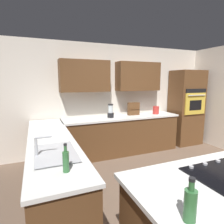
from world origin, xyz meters
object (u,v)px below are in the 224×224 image
spice_rack (134,109)px  dish_soap_bottle (66,161)px  sink_unit (55,153)px  oil_bottle (190,204)px  blender (111,112)px  wall_oven (186,108)px  kettle (156,110)px

spice_rack → dish_soap_bottle: (2.02, 2.38, -0.05)m
sink_unit → oil_bottle: 1.55m
blender → spice_rack: 0.66m
sink_unit → spice_rack: size_ratio=2.25×
blender → dish_soap_bottle: 2.67m
sink_unit → dish_soap_bottle: dish_soap_bottle is taller
dish_soap_bottle → oil_bottle: size_ratio=0.98×
wall_oven → oil_bottle: size_ratio=7.16×
wall_oven → blender: 2.25m
sink_unit → oil_bottle: size_ratio=2.49×
spice_rack → oil_bottle: (1.43, 3.30, -0.04)m
oil_bottle → dish_soap_bottle: bearing=-57.2°
kettle → oil_bottle: (2.03, 3.21, 0.01)m
wall_oven → sink_unit: (3.68, 1.82, -0.09)m
dish_soap_bottle → oil_bottle: 1.09m
kettle → oil_bottle: 3.80m
wall_oven → dish_soap_bottle: (3.62, 2.30, -0.00)m
dish_soap_bottle → wall_oven: bearing=-147.6°
blender → oil_bottle: size_ratio=1.12×
kettle → dish_soap_bottle: dish_soap_bottle is taller
sink_unit → blender: (-1.43, -1.81, 0.12)m
oil_bottle → spice_rack: bearing=-113.4°
wall_oven → sink_unit: wall_oven is taller
spice_rack → kettle: bearing=171.5°
wall_oven → sink_unit: size_ratio=2.88×
wall_oven → kettle: size_ratio=10.06×
wall_oven → kettle: wall_oven is taller
sink_unit → blender: size_ratio=2.23×
kettle → sink_unit: bearing=34.1°
sink_unit → kettle: size_ratio=3.50×
sink_unit → blender: 2.31m
blender → oil_bottle: blender is taller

